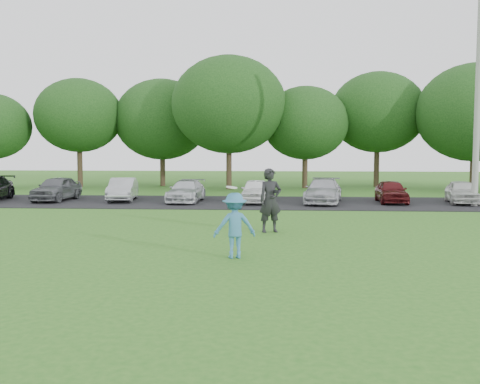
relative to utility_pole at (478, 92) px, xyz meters
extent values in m
plane|color=#2B661D|center=(-10.20, -11.98, -5.22)|extent=(100.00, 100.00, 0.00)
cube|color=black|center=(-10.20, 1.02, -5.21)|extent=(32.00, 6.50, 0.03)
cylinder|color=#9E9E99|center=(0.00, 0.00, 0.00)|extent=(0.28, 0.28, 10.45)
imported|color=teal|center=(-10.06, -12.31, -4.43)|extent=(1.14, 0.81, 1.59)
cylinder|color=white|center=(-10.13, -12.35, -3.50)|extent=(0.27, 0.27, 0.07)
imported|color=black|center=(-9.26, -8.24, -4.21)|extent=(0.87, 0.73, 2.03)
cube|color=black|center=(-9.08, -8.42, -3.91)|extent=(0.17, 0.14, 0.10)
imported|color=#595B61|center=(-20.20, 1.12, -4.58)|extent=(1.63, 3.68, 1.23)
imported|color=#B0B3B8|center=(-16.85, 1.31, -4.62)|extent=(1.70, 3.60, 1.14)
imported|color=silver|center=(-13.53, 0.95, -4.66)|extent=(1.65, 3.72, 1.06)
imported|color=white|center=(-10.09, 0.80, -4.62)|extent=(1.37, 3.38, 1.15)
imported|color=#A9AAB0|center=(-6.82, 0.89, -4.61)|extent=(2.27, 4.25, 1.17)
imported|color=#4D1013|center=(-3.51, 1.20, -4.64)|extent=(1.44, 3.31, 1.11)
imported|color=silver|center=(-0.17, 1.17, -4.64)|extent=(1.84, 3.44, 1.11)
cylinder|color=#38281C|center=(-22.70, 11.02, -3.87)|extent=(0.36, 0.36, 2.70)
ellipsoid|color=#214C19|center=(-22.70, 11.02, -0.30)|extent=(5.94, 5.94, 5.05)
cylinder|color=#38281C|center=(-17.20, 12.42, -4.12)|extent=(0.36, 0.36, 2.20)
ellipsoid|color=#214C19|center=(-17.20, 12.42, -0.52)|extent=(6.68, 6.68, 5.68)
cylinder|color=#38281C|center=(-12.20, 9.62, -3.87)|extent=(0.36, 0.36, 2.70)
ellipsoid|color=#214C19|center=(-12.20, 9.62, 0.26)|extent=(7.42, 7.42, 6.31)
cylinder|color=#38281C|center=(-7.20, 11.02, -4.12)|extent=(0.36, 0.36, 2.20)
ellipsoid|color=#214C19|center=(-7.20, 11.02, -0.86)|extent=(5.76, 5.76, 4.90)
cylinder|color=#38281C|center=(-2.20, 12.42, -3.87)|extent=(0.36, 0.36, 2.70)
ellipsoid|color=#214C19|center=(-2.20, 12.42, -0.09)|extent=(6.50, 6.50, 5.53)
cylinder|color=#38281C|center=(3.30, 9.62, -4.12)|extent=(0.36, 0.36, 2.20)
ellipsoid|color=#214C19|center=(3.30, 9.62, -0.31)|extent=(7.24, 7.24, 6.15)
camera|label=1|loc=(-9.03, -25.11, -2.56)|focal=40.00mm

